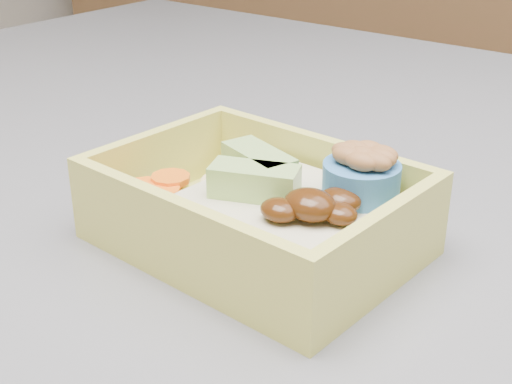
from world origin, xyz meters
The scene contains 1 object.
bento_box centered at (0.05, -0.25, 0.94)m, with size 0.19×0.14×0.07m.
Camera 1 is at (0.29, -0.56, 1.14)m, focal length 50.00 mm.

